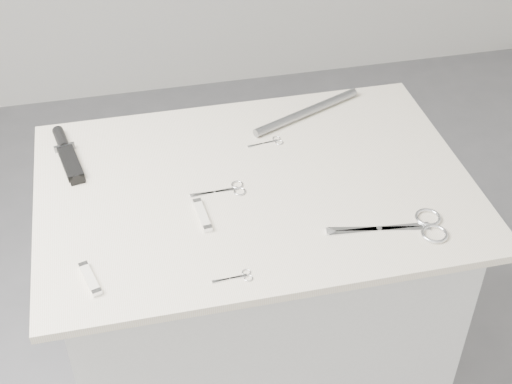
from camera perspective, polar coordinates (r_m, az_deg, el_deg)
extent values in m
cube|color=silver|center=(1.98, -0.08, -10.00)|extent=(0.90, 0.60, 0.90)
cube|color=beige|center=(1.65, -0.10, 0.42)|extent=(1.00, 0.70, 0.02)
cube|color=silver|center=(1.55, 9.82, -2.94)|extent=(0.22, 0.07, 0.00)
cylinder|color=silver|center=(1.55, 9.83, -2.91)|extent=(0.01, 0.01, 0.01)
torus|color=silver|center=(1.59, 13.58, -1.99)|extent=(0.06, 0.06, 0.01)
torus|color=silver|center=(1.56, 14.08, -3.26)|extent=(0.06, 0.06, 0.01)
cube|color=silver|center=(1.62, -3.33, -0.01)|extent=(0.11, 0.02, 0.00)
cylinder|color=silver|center=(1.62, -3.33, 0.01)|extent=(0.01, 0.01, 0.00)
torus|color=silver|center=(1.64, -1.52, 0.59)|extent=(0.03, 0.03, 0.00)
torus|color=silver|center=(1.62, -1.31, 0.03)|extent=(0.03, 0.03, 0.00)
cube|color=silver|center=(1.77, 0.56, 3.89)|extent=(0.08, 0.02, 0.00)
cylinder|color=silver|center=(1.77, 0.56, 3.90)|extent=(0.00, 0.00, 0.00)
torus|color=silver|center=(1.79, 1.65, 4.31)|extent=(0.02, 0.02, 0.00)
torus|color=silver|center=(1.78, 1.87, 3.98)|extent=(0.02, 0.02, 0.00)
cube|color=silver|center=(1.42, -2.11, -6.95)|extent=(0.07, 0.01, 0.00)
cylinder|color=silver|center=(1.42, -2.11, -6.93)|extent=(0.00, 0.00, 0.00)
torus|color=silver|center=(1.43, -0.79, -6.44)|extent=(0.02, 0.02, 0.00)
torus|color=silver|center=(1.42, -0.61, -6.91)|extent=(0.02, 0.02, 0.00)
cube|color=black|center=(1.75, -14.62, 2.29)|extent=(0.06, 0.14, 0.02)
cube|color=gray|center=(1.81, -15.07, 3.46)|extent=(0.05, 0.02, 0.02)
cylinder|color=black|center=(1.84, -15.33, 4.12)|extent=(0.04, 0.08, 0.03)
cube|color=silver|center=(1.56, -4.31, -1.83)|extent=(0.03, 0.10, 0.01)
cube|color=silver|center=(1.59, -4.72, -0.77)|extent=(0.02, 0.01, 0.01)
cube|color=silver|center=(1.52, -3.89, -2.91)|extent=(0.02, 0.01, 0.01)
cube|color=silver|center=(1.45, -13.14, -6.76)|extent=(0.04, 0.09, 0.01)
cube|color=silver|center=(1.48, -13.64, -5.72)|extent=(0.02, 0.02, 0.01)
cube|color=silver|center=(1.42, -12.62, -7.83)|extent=(0.02, 0.02, 0.01)
cylinder|color=gray|center=(1.88, 4.09, 6.41)|extent=(0.31, 0.15, 0.02)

